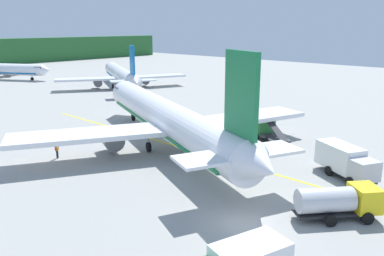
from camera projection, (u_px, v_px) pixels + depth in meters
airliner_foreground at (167, 118)px, 44.97m from camera, size 33.39×39.70×11.90m
airliner_mid_apron at (121, 75)px, 89.14m from camera, size 27.37×32.38×10.01m
service_truck_baggage at (345, 160)px, 36.25m from camera, size 4.91×6.69×2.90m
service_truck_catering at (267, 131)px, 48.23m from camera, size 4.67×6.01×2.53m
service_truck_pushback at (339, 201)px, 28.39m from camera, size 5.86×5.37×2.40m
crew_marshaller at (221, 155)px, 39.38m from camera, size 0.53×0.45×1.77m
crew_loader_left at (57, 149)px, 41.56m from camera, size 0.54×0.44×1.75m
apron_guide_line at (201, 153)px, 43.45m from camera, size 0.30×60.00×0.01m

